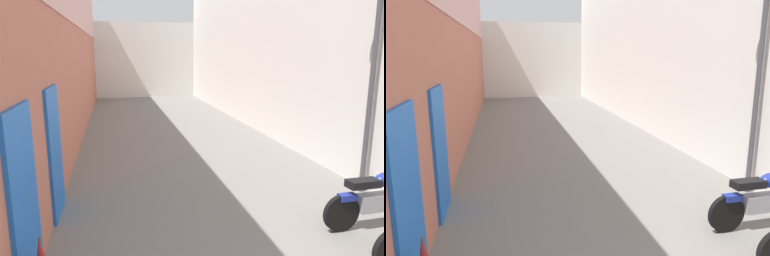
{
  "view_description": "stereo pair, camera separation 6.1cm",
  "coord_description": "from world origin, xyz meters",
  "views": [
    {
      "loc": [
        -1.95,
        -0.62,
        2.76
      ],
      "look_at": [
        -0.23,
        7.27,
        1.04
      ],
      "focal_mm": 33.57,
      "sensor_mm": 36.0,
      "label": 1
    },
    {
      "loc": [
        -1.89,
        -0.63,
        2.76
      ],
      "look_at": [
        -0.23,
        7.27,
        1.04
      ],
      "focal_mm": 33.57,
      "sensor_mm": 36.0,
      "label": 2
    }
  ],
  "objects": [
    {
      "name": "ground_plane",
      "position": [
        0.0,
        8.81,
        0.0
      ],
      "size": [
        37.63,
        37.63,
        0.0
      ],
      "primitive_type": "plane",
      "color": "slate"
    },
    {
      "name": "motorcycle_fourth",
      "position": [
        2.06,
        3.96,
        0.5
      ],
      "size": [
        1.85,
        0.58,
        1.04
      ],
      "color": "black",
      "rests_on": "ground"
    },
    {
      "name": "building_far_end",
      "position": [
        0.0,
        22.63,
        2.25
      ],
      "size": [
        8.99,
        2.0,
        4.5
      ],
      "primitive_type": "cube",
      "color": "silver",
      "rests_on": "ground"
    },
    {
      "name": "street_lamp",
      "position": [
        2.75,
        5.33,
        2.58
      ],
      "size": [
        0.79,
        0.18,
        4.37
      ],
      "color": "#47474C",
      "rests_on": "ground"
    },
    {
      "name": "building_right",
      "position": [
        3.2,
        10.81,
        3.93
      ],
      "size": [
        0.45,
        21.63,
        7.86
      ],
      "color": "silver",
      "rests_on": "ground"
    },
    {
      "name": "building_left",
      "position": [
        -3.19,
        10.76,
        3.18
      ],
      "size": [
        0.45,
        21.63,
        6.31
      ],
      "color": "#B76651",
      "rests_on": "ground"
    }
  ]
}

